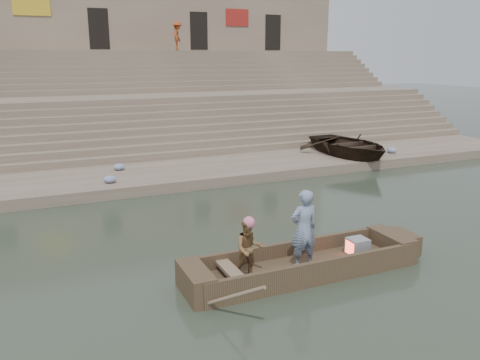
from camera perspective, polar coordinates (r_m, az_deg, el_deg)
ground at (r=13.44m, az=9.33°, el=-6.89°), size 120.00×120.00×0.00m
lower_landing at (r=20.24m, az=-3.03°, el=1.13°), size 32.00×4.00×0.40m
mid_landing at (r=27.06m, az=-8.78°, el=6.93°), size 32.00×3.00×2.80m
upper_landing at (r=33.73m, az=-12.05°, el=10.27°), size 32.00×3.00×5.20m
ghat_steps at (r=28.64m, az=-9.71°, el=8.10°), size 32.00×11.00×5.20m
building_wall at (r=37.58m, az=-13.62°, el=15.16°), size 32.00×5.07×11.20m
main_rowboat at (r=11.31m, az=7.31°, el=-10.42°), size 5.00×1.30×0.22m
rowboat_trim at (r=11.32m, az=8.29°, el=-9.32°), size 6.04×2.63×1.97m
standing_man at (r=10.85m, az=7.51°, el=-5.73°), size 0.67×0.45×1.80m
rowing_man at (r=10.37m, az=1.06°, el=-8.09°), size 0.71×0.60×1.30m
television at (r=11.99m, az=13.63°, el=-7.63°), size 0.46×0.42×0.40m
beached_rowboat at (r=22.77m, az=12.74°, el=4.05°), size 3.55×4.83×0.97m
pedestrian at (r=33.47m, az=-7.36°, el=16.47°), size 1.12×1.37×1.84m
cloth_bundles at (r=19.83m, az=-4.19°, el=1.82°), size 17.90×2.35×0.26m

